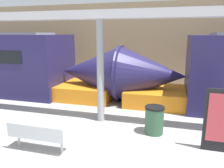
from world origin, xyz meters
The scene contains 5 objects.
station_wall centered at (0.00, 9.56, 2.50)m, with size 56.00×0.20×5.00m, color #9E8460.
bench_near centered at (-1.58, 0.53, 0.48)m, with size 1.69×0.44×0.80m.
trash_bin centered at (1.39, 2.51, 0.46)m, with size 0.62×0.62×0.90m.
support_column_near centered at (-0.60, 3.06, 1.82)m, with size 0.26×0.26×3.64m, color gray.
canopy_beam centered at (-0.60, 3.06, 3.78)m, with size 28.00×0.60×0.28m, color #B7B7BC.
Camera 1 is at (1.83, -4.18, 3.18)m, focal length 35.00 mm.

